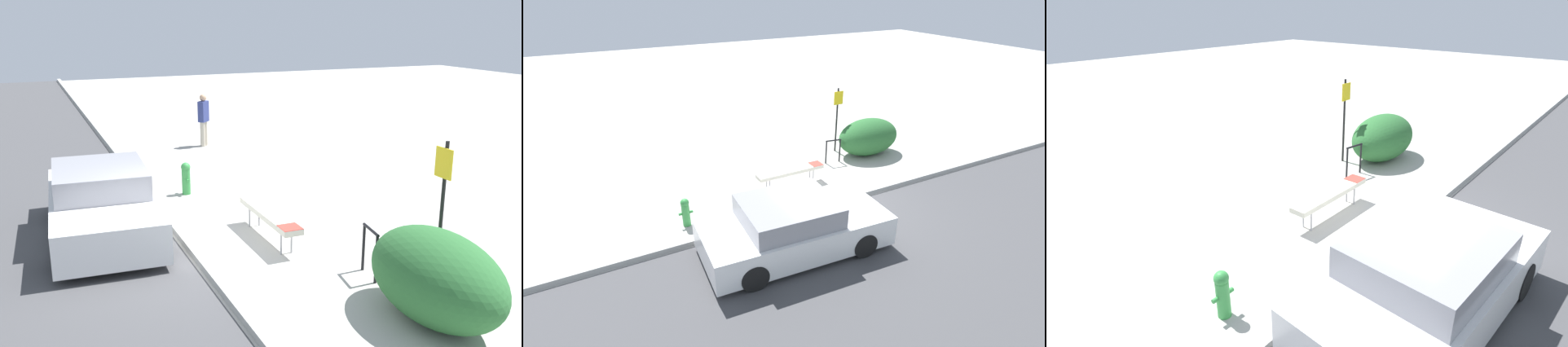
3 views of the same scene
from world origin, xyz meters
TOP-DOWN VIEW (x-y plane):
  - ground_plane at (0.00, 0.00)m, footprint 60.00×60.00m
  - road_strip at (0.00, -5.15)m, footprint 60.00×10.00m
  - curb at (0.00, 0.00)m, footprint 60.00×0.20m
  - bench at (-0.34, 1.50)m, footprint 2.13×0.37m
  - bike_rack at (1.74, 2.33)m, footprint 0.55×0.14m
  - sign_post at (2.39, 3.13)m, footprint 0.36×0.08m
  - fire_hydrant at (-3.72, 0.85)m, footprint 0.36×0.22m
  - shrub_hedge at (3.25, 2.39)m, footprint 2.30×1.42m
  - parked_car_near at (-1.83, -1.33)m, footprint 4.35×2.13m

SIDE VIEW (x-z plane):
  - ground_plane at x=0.00m, z-range 0.00..0.00m
  - road_strip at x=0.00m, z-range 0.00..0.01m
  - curb at x=0.00m, z-range 0.00..0.13m
  - fire_hydrant at x=-3.72m, z-range 0.03..0.79m
  - bench at x=-0.34m, z-range 0.21..0.76m
  - bike_rack at x=1.74m, z-range 0.09..0.91m
  - parked_car_near at x=-1.83m, z-range -0.04..1.28m
  - shrub_hedge at x=3.25m, z-range 0.00..1.28m
  - sign_post at x=2.39m, z-range 0.23..2.53m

